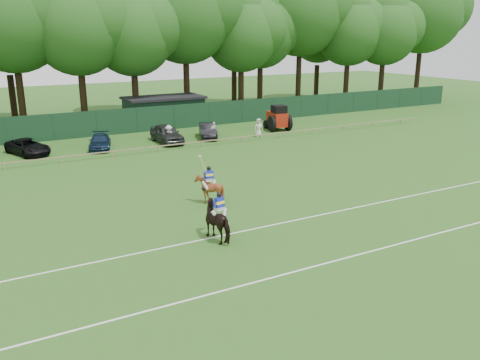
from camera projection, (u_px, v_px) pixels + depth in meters
ground at (259, 220)px, 27.31m from camera, size 160.00×160.00×0.00m
horse_dark at (219, 221)px, 24.57m from camera, size 1.38×2.35×1.87m
horse_chestnut at (209, 189)px, 29.75m from camera, size 1.52×1.67×1.70m
suv_black at (28, 147)px, 41.70m from camera, size 3.60×5.06×1.28m
sedan_navy at (100, 142)px, 43.62m from camera, size 2.88×4.56×1.23m
hatch_grey at (167, 134)px, 46.06m from camera, size 2.01×4.86×1.65m
estate_black at (208, 131)px, 48.14m from camera, size 2.90×4.49×1.40m
spectator_left at (169, 135)px, 45.20m from camera, size 1.28×0.98×1.75m
spectator_mid at (214, 131)px, 47.52m from camera, size 1.03×0.73×1.62m
spectator_right at (259, 128)px, 48.55m from camera, size 0.89×0.59×1.78m
rider_dark at (219, 205)px, 24.33m from camera, size 0.93×0.44×1.41m
rider_chestnut at (209, 177)px, 29.52m from camera, size 0.94×0.62×2.05m
pitch_lines at (296, 243)px, 24.36m from camera, size 60.00×5.10×0.01m
pitch_rail at (148, 147)px, 42.30m from camera, size 62.10×0.10×0.50m
perimeter_fence at (117, 122)px, 49.64m from camera, size 92.08×0.08×2.50m
utility_shed at (164, 110)px, 54.86m from camera, size 8.40×4.40×3.04m
tree_row at (116, 121)px, 57.64m from camera, size 96.00×12.00×21.00m
tractor at (278, 118)px, 51.86m from camera, size 2.51×3.34×2.56m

